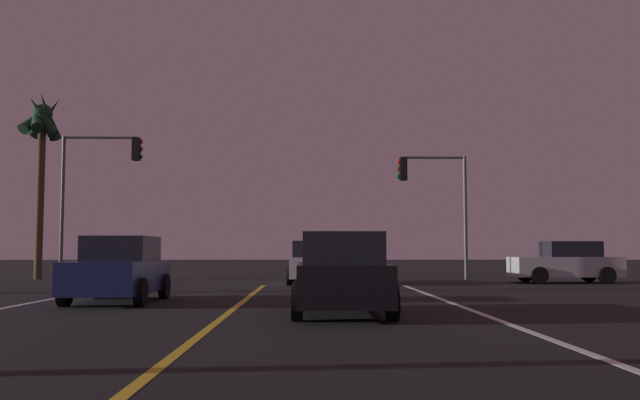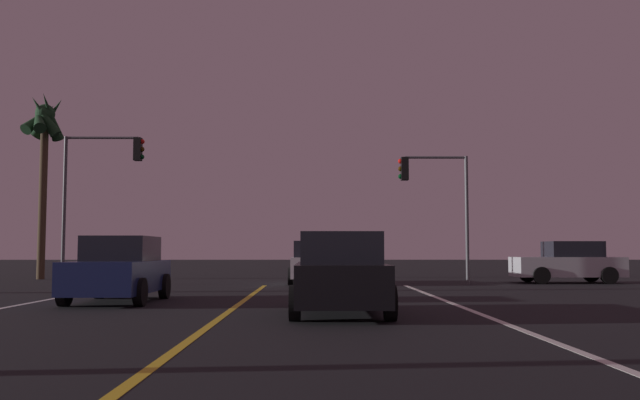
{
  "view_description": "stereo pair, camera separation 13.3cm",
  "coord_description": "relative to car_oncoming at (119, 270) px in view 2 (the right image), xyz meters",
  "views": [
    {
      "loc": [
        1.7,
        1.85,
        1.33
      ],
      "look_at": [
        2.03,
        21.15,
        2.74
      ],
      "focal_mm": 38.72,
      "sensor_mm": 36.0,
      "label": 1
    },
    {
      "loc": [
        1.83,
        1.85,
        1.33
      ],
      "look_at": [
        2.03,
        21.15,
        2.74
      ],
      "focal_mm": 38.72,
      "sensor_mm": 36.0,
      "label": 2
    }
  ],
  "objects": [
    {
      "name": "lane_edge_right",
      "position": [
        8.52,
        -8.75,
        -0.82
      ],
      "size": [
        0.16,
        34.15,
        0.01
      ],
      "primitive_type": "cube",
      "color": "silver",
      "rests_on": "ground"
    },
    {
      "name": "lane_center_divider",
      "position": [
        3.19,
        -8.75,
        -0.82
      ],
      "size": [
        0.16,
        34.15,
        0.01
      ],
      "primitive_type": "cube",
      "color": "gold",
      "rests_on": "ground"
    },
    {
      "name": "car_oncoming",
      "position": [
        0.0,
        0.0,
        0.0
      ],
      "size": [
        2.02,
        4.3,
        1.7
      ],
      "rotation": [
        0.0,
        0.0,
        -1.57
      ],
      "color": "black",
      "rests_on": "ground"
    },
    {
      "name": "car_ahead_far",
      "position": [
        5.08,
        9.73,
        0.0
      ],
      "size": [
        2.02,
        4.3,
        1.7
      ],
      "rotation": [
        0.0,
        0.0,
        1.57
      ],
      "color": "black",
      "rests_on": "ground"
    },
    {
      "name": "car_lead_same_lane",
      "position": [
        5.58,
        -3.6,
        0.0
      ],
      "size": [
        2.02,
        4.3,
        1.7
      ],
      "rotation": [
        0.0,
        0.0,
        1.57
      ],
      "color": "black",
      "rests_on": "ground"
    },
    {
      "name": "car_crossing_side",
      "position": [
        15.48,
        10.24,
        0.0
      ],
      "size": [
        4.3,
        2.02,
        1.7
      ],
      "rotation": [
        0.0,
        0.0,
        3.14
      ],
      "color": "black",
      "rests_on": "ground"
    },
    {
      "name": "traffic_light_near_right",
      "position": [
        9.72,
        8.82,
        2.91
      ],
      "size": [
        2.75,
        0.36,
        5.02
      ],
      "rotation": [
        0.0,
        0.0,
        3.14
      ],
      "color": "#4C4C51",
      "rests_on": "ground"
    },
    {
      "name": "traffic_light_near_left",
      "position": [
        -3.22,
        8.82,
        3.45
      ],
      "size": [
        3.14,
        0.36,
        5.78
      ],
      "color": "#4C4C51",
      "rests_on": "ground"
    },
    {
      "name": "palm_tree_left_far",
      "position": [
        -7.59,
        14.1,
        6.07
      ],
      "size": [
        2.0,
        2.47,
        8.7
      ],
      "color": "#473826",
      "rests_on": "ground"
    }
  ]
}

